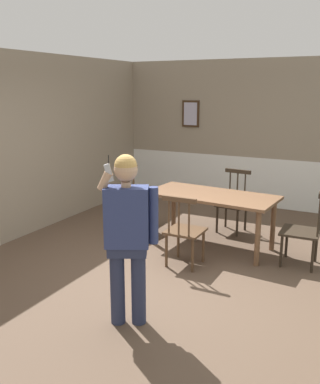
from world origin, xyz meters
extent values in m
plane|color=brown|center=(0.00, 0.00, 0.00)|extent=(8.14, 8.14, 0.00)
cube|color=gray|center=(0.00, 3.70, 1.85)|extent=(5.37, 0.12, 1.82)
cube|color=white|center=(0.00, 3.71, 0.47)|extent=(5.37, 0.14, 0.94)
cube|color=white|center=(0.00, 3.68, 0.94)|extent=(5.37, 0.05, 0.06)
cube|color=#382314|center=(-1.28, 3.63, 1.73)|extent=(0.36, 0.03, 0.52)
cube|color=#B2ACC5|center=(-1.28, 3.61, 1.73)|extent=(0.28, 0.01, 0.44)
cube|color=gray|center=(-2.68, 0.00, 1.38)|extent=(0.12, 7.40, 2.77)
cube|color=brown|center=(0.11, 1.17, 0.76)|extent=(1.87, 0.98, 0.04)
cylinder|color=brown|center=(-0.71, 0.92, 0.37)|extent=(0.07, 0.07, 0.74)
cylinder|color=brown|center=(0.88, 0.79, 0.37)|extent=(0.07, 0.07, 0.74)
cylinder|color=brown|center=(-0.66, 1.56, 0.37)|extent=(0.07, 0.07, 0.74)
cylinder|color=brown|center=(0.94, 1.43, 0.37)|extent=(0.07, 0.07, 0.74)
cube|color=#513823|center=(0.05, 0.41, 0.45)|extent=(0.45, 0.45, 0.03)
cube|color=#513823|center=(0.05, 0.20, 0.92)|extent=(0.45, 0.04, 0.06)
cylinder|color=#513823|center=(-0.09, 0.20, 0.71)|extent=(0.02, 0.02, 0.48)
cylinder|color=#513823|center=(0.05, 0.20, 0.71)|extent=(0.02, 0.02, 0.48)
cylinder|color=#513823|center=(0.18, 0.20, 0.71)|extent=(0.02, 0.02, 0.48)
cylinder|color=#513823|center=(-0.13, 0.59, 0.22)|extent=(0.04, 0.04, 0.44)
cylinder|color=#513823|center=(0.23, 0.59, 0.22)|extent=(0.04, 0.04, 0.44)
cylinder|color=#513823|center=(-0.13, 0.23, 0.22)|extent=(0.04, 0.04, 0.44)
cylinder|color=#513823|center=(0.23, 0.23, 0.22)|extent=(0.04, 0.04, 0.44)
cube|color=#2D2319|center=(0.17, 1.94, 0.44)|extent=(0.46, 0.46, 0.03)
cube|color=#2D2319|center=(0.19, 2.13, 0.95)|extent=(0.43, 0.08, 0.06)
cylinder|color=#2D2319|center=(0.32, 2.12, 0.72)|extent=(0.02, 0.02, 0.52)
cylinder|color=#2D2319|center=(0.19, 2.13, 0.72)|extent=(0.02, 0.02, 0.52)
cylinder|color=#2D2319|center=(0.06, 2.15, 0.72)|extent=(0.02, 0.02, 0.52)
cylinder|color=#2D2319|center=(0.33, 1.76, 0.21)|extent=(0.04, 0.04, 0.42)
cylinder|color=#2D2319|center=(-0.01, 1.79, 0.21)|extent=(0.04, 0.04, 0.42)
cylinder|color=#2D2319|center=(0.36, 2.10, 0.21)|extent=(0.04, 0.04, 0.42)
cylinder|color=#2D2319|center=(0.02, 2.13, 0.21)|extent=(0.04, 0.04, 0.42)
cube|color=#2D2319|center=(1.36, 1.07, 0.44)|extent=(0.48, 0.48, 0.03)
cylinder|color=#2D2319|center=(1.58, 0.94, 0.74)|extent=(0.02, 0.02, 0.56)
cylinder|color=#2D2319|center=(1.57, 1.08, 0.74)|extent=(0.02, 0.02, 0.56)
cylinder|color=#2D2319|center=(1.17, 0.88, 0.21)|extent=(0.04, 0.04, 0.43)
cylinder|color=#2D2319|center=(1.17, 1.26, 0.21)|extent=(0.04, 0.04, 0.43)
cylinder|color=#2D2319|center=(1.55, 0.89, 0.21)|extent=(0.04, 0.04, 0.43)
cylinder|color=#2D2319|center=(1.54, 1.27, 0.21)|extent=(0.04, 0.04, 0.43)
cube|color=#513823|center=(-1.14, 1.27, 0.45)|extent=(0.46, 0.46, 0.03)
cube|color=#513823|center=(-1.32, 1.29, 1.00)|extent=(0.09, 0.42, 0.06)
cylinder|color=#513823|center=(-1.31, 1.42, 0.75)|extent=(0.02, 0.02, 0.57)
cylinder|color=#513823|center=(-1.32, 1.29, 0.75)|extent=(0.02, 0.02, 0.57)
cylinder|color=#513823|center=(-1.34, 1.17, 0.75)|extent=(0.02, 0.02, 0.57)
cylinder|color=#513823|center=(-0.95, 1.42, 0.22)|extent=(0.04, 0.04, 0.43)
cylinder|color=#513823|center=(-0.99, 1.09, 0.22)|extent=(0.04, 0.04, 0.43)
cylinder|color=#513823|center=(-1.28, 1.46, 0.22)|extent=(0.04, 0.04, 0.43)
cylinder|color=#513823|center=(-1.32, 1.13, 0.22)|extent=(0.04, 0.04, 0.43)
cylinder|color=#282E49|center=(0.22, -1.10, 0.40)|extent=(0.14, 0.14, 0.80)
cylinder|color=#282E49|center=(0.04, -1.19, 0.40)|extent=(0.14, 0.14, 0.80)
cube|color=#282E49|center=(0.13, -1.14, 0.77)|extent=(0.42, 0.34, 0.12)
cube|color=navy|center=(0.13, -1.14, 1.08)|extent=(0.46, 0.38, 0.56)
cylinder|color=navy|center=(0.35, -1.03, 1.09)|extent=(0.09, 0.09, 0.54)
cylinder|color=tan|center=(-0.03, -1.24, 1.42)|extent=(0.16, 0.09, 0.19)
cylinder|color=tan|center=(0.13, -1.14, 1.38)|extent=(0.09, 0.09, 0.05)
sphere|color=tan|center=(0.13, -1.14, 1.52)|extent=(0.22, 0.22, 0.22)
sphere|color=tan|center=(0.13, -1.14, 1.55)|extent=(0.20, 0.20, 0.20)
cube|color=#B7B7BC|center=(0.02, -1.23, 1.49)|extent=(0.10, 0.07, 0.17)
cylinder|color=black|center=(0.02, -1.23, 1.61)|extent=(0.01, 0.01, 0.08)
camera|label=1|loc=(2.12, -4.33, 2.22)|focal=39.83mm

